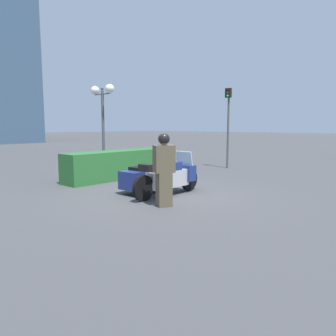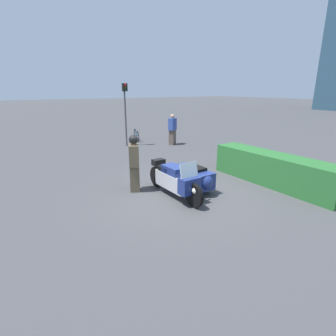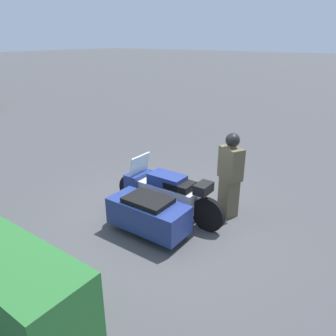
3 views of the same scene
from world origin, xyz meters
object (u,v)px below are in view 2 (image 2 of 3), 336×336
Objects in this scene: traffic_light_far at (125,105)px; pedestrian_bystander at (172,130)px; hedge_bush_curbside at (273,169)px; bicycle_parked at (136,135)px; police_motorcycle at (186,178)px; officer_rider at (134,162)px.

pedestrian_bystander is at bearing 60.38° from traffic_light_far.
hedge_bush_curbside is 2.54× the size of pedestrian_bystander.
pedestrian_bystander is at bearing 172.78° from hedge_bush_curbside.
bicycle_parked is at bearing 130.53° from traffic_light_far.
pedestrian_bystander reaches higher than hedge_bush_curbside.
police_motorcycle is 1.59m from officer_rider.
bicycle_parked is (-2.23, -1.10, -0.53)m from pedestrian_bystander.
bicycle_parked is (-7.32, 3.78, -0.59)m from officer_rider.
officer_rider is 8.26m from bicycle_parked.
pedestrian_bystander is at bearing 148.10° from police_motorcycle.
traffic_light_far reaches higher than pedestrian_bystander.
officer_rider is 1.11× the size of bicycle_parked.
traffic_light_far reaches higher than bicycle_parked.
police_motorcycle is 1.49× the size of pedestrian_bystander.
officer_rider is at bearing -115.98° from hedge_bush_curbside.
bicycle_parked is (-8.31, 2.62, -0.15)m from police_motorcycle.
officer_rider reaches higher than bicycle_parked.
traffic_light_far is at bearing 168.06° from police_motorcycle.
pedestrian_bystander reaches higher than police_motorcycle.
hedge_bush_curbside is (1.95, 3.99, -0.41)m from officer_rider.
hedge_bush_curbside is 7.11m from pedestrian_bystander.
hedge_bush_curbside is 9.27m from bicycle_parked.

